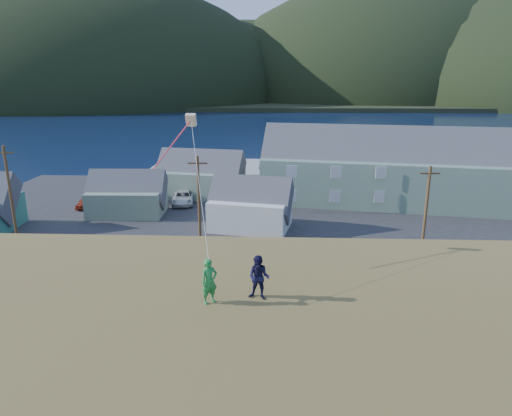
{
  "coord_description": "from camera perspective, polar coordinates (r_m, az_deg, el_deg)",
  "views": [
    {
      "loc": [
        1.36,
        -34.89,
        15.23
      ],
      "look_at": [
        0.41,
        -12.61,
        8.8
      ],
      "focal_mm": 32.0,
      "sensor_mm": 36.0,
      "label": 1
    }
  ],
  "objects": [
    {
      "name": "ground",
      "position": [
        38.1,
        0.21,
        -7.48
      ],
      "size": [
        900.0,
        900.0,
        0.0
      ],
      "primitive_type": "plane",
      "color": "#0A1638",
      "rests_on": "ground"
    },
    {
      "name": "grass_strip",
      "position": [
        36.25,
        0.08,
        -8.67
      ],
      "size": [
        110.0,
        8.0,
        0.1
      ],
      "primitive_type": "cube",
      "color": "#4C3D19",
      "rests_on": "ground"
    },
    {
      "name": "waterfront_lot",
      "position": [
        54.08,
        0.92,
        -0.21
      ],
      "size": [
        72.0,
        36.0,
        0.12
      ],
      "primitive_type": "cube",
      "color": "#28282B",
      "rests_on": "ground"
    },
    {
      "name": "wharf",
      "position": [
        76.69,
        -3.11,
        4.94
      ],
      "size": [
        26.0,
        14.0,
        0.9
      ],
      "primitive_type": "cube",
      "color": "gray",
      "rests_on": "ground"
    },
    {
      "name": "far_shore",
      "position": [
        365.17,
        2.31,
        13.83
      ],
      "size": [
        900.0,
        320.0,
        2.0
      ],
      "primitive_type": "cube",
      "color": "black",
      "rests_on": "ground"
    },
    {
      "name": "far_hills",
      "position": [
        316.41,
        8.92,
        13.5
      ],
      "size": [
        760.0,
        265.0,
        143.0
      ],
      "color": "black",
      "rests_on": "ground"
    },
    {
      "name": "lodge",
      "position": [
        58.35,
        17.22,
        4.71
      ],
      "size": [
        33.92,
        14.55,
        11.56
      ],
      "rotation": [
        0.0,
        0.0,
        -0.17
      ],
      "color": "slate",
      "rests_on": "waterfront_lot"
    },
    {
      "name": "shed_palegreen_near",
      "position": [
        53.62,
        -15.83,
        1.58
      ],
      "size": [
        8.78,
        5.67,
        6.25
      ],
      "rotation": [
        0.0,
        0.0,
        0.03
      ],
      "color": "gray",
      "rests_on": "waterfront_lot"
    },
    {
      "name": "shed_white",
      "position": [
        46.77,
        -0.68,
        0.33
      ],
      "size": [
        9.17,
        6.96,
        6.61
      ],
      "rotation": [
        0.0,
        0.0,
        -0.2
      ],
      "color": "silver",
      "rests_on": "waterfront_lot"
    },
    {
      "name": "shed_palegreen_far",
      "position": [
        60.21,
        -6.94,
        4.11
      ],
      "size": [
        12.05,
        8.11,
        7.51
      ],
      "rotation": [
        0.0,
        0.0,
        -0.17
      ],
      "color": "gray",
      "rests_on": "waterfront_lot"
    },
    {
      "name": "utility_poles",
      "position": [
        38.44,
        -7.15,
        -0.07
      ],
      "size": [
        34.98,
        0.24,
        9.7
      ],
      "color": "#47331E",
      "rests_on": "waterfront_lot"
    },
    {
      "name": "parked_cars",
      "position": [
        58.23,
        -7.84,
        1.63
      ],
      "size": [
        21.71,
        13.06,
        1.57
      ],
      "color": "silver",
      "rests_on": "waterfront_lot"
    },
    {
      "name": "kite_flyer_green",
      "position": [
        16.91,
        -5.86,
        -9.11
      ],
      "size": [
        0.75,
        0.69,
        1.71
      ],
      "primitive_type": "imported",
      "rotation": [
        0.0,
        0.0,
        0.61
      ],
      "color": "#23823C",
      "rests_on": "hillside"
    },
    {
      "name": "kite_flyer_navy",
      "position": [
        17.12,
        0.38,
        -8.7
      ],
      "size": [
        0.96,
        0.82,
        1.71
      ],
      "primitive_type": "imported",
      "rotation": [
        0.0,
        0.0,
        -0.24
      ],
      "color": "#131233",
      "rests_on": "hillside"
    },
    {
      "name": "kite_rig",
      "position": [
        21.17,
        -8.44,
        10.24
      ],
      "size": [
        1.4,
        3.15,
        7.48
      ],
      "color": "beige",
      "rests_on": "ground"
    }
  ]
}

